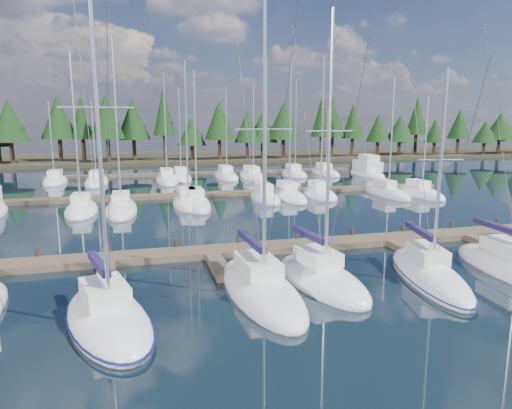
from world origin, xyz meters
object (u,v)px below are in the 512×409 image
object	(u,v)px
main_dock	(306,248)
front_sailboat_3	(321,278)
front_sailboat_1	(108,318)
front_sailboat_5	(511,268)
motor_yacht_right	(367,171)
front_sailboat_2	(261,288)
front_sailboat_4	(428,275)

from	to	relation	value
main_dock	front_sailboat_3	distance (m)	5.91
main_dock	front_sailboat_1	xyz separation A→B (m)	(-11.56, -8.02, 0.09)
front_sailboat_1	front_sailboat_5	distance (m)	20.93
motor_yacht_right	main_dock	bearing A→B (deg)	-123.19
front_sailboat_2	main_dock	bearing A→B (deg)	53.46
front_sailboat_5	main_dock	bearing A→B (deg)	144.00
front_sailboat_3	front_sailboat_5	size ratio (longest dim) A/B	0.96
front_sailboat_5	motor_yacht_right	world-z (taller)	front_sailboat_5
main_dock	motor_yacht_right	size ratio (longest dim) A/B	4.23
front_sailboat_3	front_sailboat_5	distance (m)	10.75
front_sailboat_5	front_sailboat_1	bearing A→B (deg)	-176.63
front_sailboat_5	front_sailboat_4	bearing A→B (deg)	177.70
main_dock	front_sailboat_2	bearing A→B (deg)	-126.54
front_sailboat_1	main_dock	bearing A→B (deg)	34.76
motor_yacht_right	front_sailboat_1	bearing A→B (deg)	-128.61
front_sailboat_3	motor_yacht_right	xyz separation A→B (m)	(24.67, 41.39, 0.26)
front_sailboat_2	front_sailboat_3	bearing A→B (deg)	9.85
front_sailboat_4	front_sailboat_5	world-z (taller)	front_sailboat_5
front_sailboat_4	front_sailboat_5	xyz separation A→B (m)	(5.02, -0.20, 0.02)
main_dock	front_sailboat_2	size ratio (longest dim) A/B	3.10
front_sailboat_1	front_sailboat_2	world-z (taller)	front_sailboat_1
main_dock	front_sailboat_4	xyz separation A→B (m)	(4.32, -6.59, 0.07)
front_sailboat_1	motor_yacht_right	distance (m)	55.88
front_sailboat_1	front_sailboat_3	world-z (taller)	front_sailboat_1
main_dock	front_sailboat_5	size ratio (longest dim) A/B	3.02
main_dock	front_sailboat_1	distance (m)	14.07
front_sailboat_2	front_sailboat_5	bearing A→B (deg)	-1.86
main_dock	front_sailboat_1	world-z (taller)	front_sailboat_1
main_dock	motor_yacht_right	xyz separation A→B (m)	(23.31, 35.64, 0.35)
front_sailboat_1	front_sailboat_2	distance (m)	7.07
main_dock	front_sailboat_4	world-z (taller)	front_sailboat_4
front_sailboat_3	front_sailboat_5	world-z (taller)	front_sailboat_5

